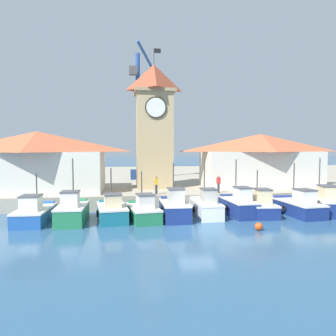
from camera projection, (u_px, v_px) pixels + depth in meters
ground_plane at (197, 227)px, 22.27m from camera, size 300.00×300.00×0.00m
quay_wharf at (159, 179)px, 48.19m from camera, size 120.00×40.00×1.26m
fishing_boat_far_left at (34, 213)px, 23.59m from camera, size 2.30×4.80×3.50m
fishing_boat_left_outer at (72, 211)px, 23.57m from camera, size 2.10×4.25×4.61m
fishing_boat_left_inner at (112, 211)px, 24.23m from camera, size 2.55×4.40×3.87m
fishing_boat_mid_left at (143, 211)px, 24.35m from camera, size 2.60×4.54×3.59m
fishing_boat_center at (174, 208)px, 24.70m from camera, size 2.05×4.20×4.26m
fishing_boat_mid_right at (206, 207)px, 25.50m from camera, size 1.97×4.18×4.53m
fishing_boat_right_inner at (239, 205)px, 26.04m from camera, size 2.16×4.49×4.43m
fishing_boat_right_outer at (259, 206)px, 26.21m from camera, size 2.17×4.66×3.58m
fishing_boat_far_right at (298, 206)px, 26.16m from camera, size 2.48×5.07×4.15m
fishing_boat_end_right at (322, 203)px, 26.92m from camera, size 2.54×5.26×4.53m
clock_tower at (154, 123)px, 33.43m from camera, size 4.06×4.06×14.11m
warehouse_left at (38, 161)px, 30.76m from camera, size 12.43×7.39×5.63m
warehouse_right at (260, 160)px, 34.34m from camera, size 12.33×5.41×5.52m
port_crane_near at (139, 130)px, 42.18m from camera, size 4.64×7.75×17.67m
mooring_buoy at (259, 226)px, 21.41m from camera, size 0.52×0.52×0.52m
dock_worker_near_tower at (218, 184)px, 29.78m from camera, size 0.34×0.22×1.62m
dock_worker_along_quay at (156, 185)px, 28.79m from camera, size 0.34×0.22×1.62m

